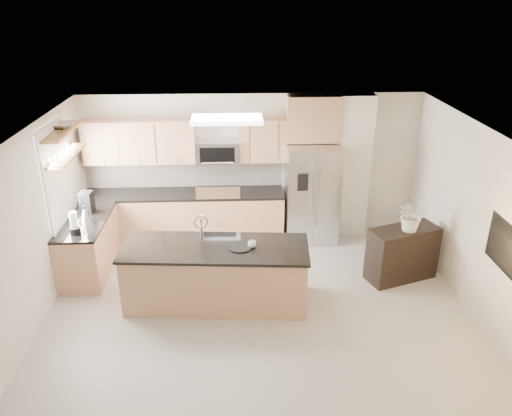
{
  "coord_description": "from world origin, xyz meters",
  "views": [
    {
      "loc": [
        -0.29,
        -5.33,
        4.26
      ],
      "look_at": [
        -0.0,
        1.3,
        1.32
      ],
      "focal_mm": 35.0,
      "sensor_mm": 36.0,
      "label": 1
    }
  ],
  "objects_px": {
    "microwave": "(218,152)",
    "platter": "(240,247)",
    "refrigerator": "(311,193)",
    "credenza": "(402,253)",
    "cup": "(252,244)",
    "kettle": "(85,215)",
    "flower_vase": "(413,207)",
    "range": "(219,215)",
    "blender": "(74,224)",
    "bowl": "(63,125)",
    "coffee_maker": "(87,203)",
    "television": "(503,252)",
    "island": "(216,274)"
  },
  "relations": [
    {
      "from": "microwave",
      "to": "platter",
      "type": "height_order",
      "value": "microwave"
    },
    {
      "from": "refrigerator",
      "to": "credenza",
      "type": "distance_m",
      "value": 1.96
    },
    {
      "from": "refrigerator",
      "to": "cup",
      "type": "xyz_separation_m",
      "value": [
        -1.14,
        -2.01,
        0.07
      ]
    },
    {
      "from": "microwave",
      "to": "cup",
      "type": "height_order",
      "value": "microwave"
    },
    {
      "from": "microwave",
      "to": "cup",
      "type": "distance_m",
      "value": 2.34
    },
    {
      "from": "kettle",
      "to": "flower_vase",
      "type": "xyz_separation_m",
      "value": [
        4.98,
        -0.37,
        0.2
      ]
    },
    {
      "from": "range",
      "to": "cup",
      "type": "distance_m",
      "value": 2.18
    },
    {
      "from": "flower_vase",
      "to": "microwave",
      "type": "bearing_deg",
      "value": 150.71
    },
    {
      "from": "microwave",
      "to": "kettle",
      "type": "distance_m",
      "value": 2.47
    },
    {
      "from": "range",
      "to": "blender",
      "type": "height_order",
      "value": "blender"
    },
    {
      "from": "range",
      "to": "kettle",
      "type": "distance_m",
      "value": 2.41
    },
    {
      "from": "kettle",
      "to": "bowl",
      "type": "bearing_deg",
      "value": 125.65
    },
    {
      "from": "refrigerator",
      "to": "coffee_maker",
      "type": "bearing_deg",
      "value": -168.98
    },
    {
      "from": "microwave",
      "to": "kettle",
      "type": "relative_size",
      "value": 2.68
    },
    {
      "from": "blender",
      "to": "bowl",
      "type": "relative_size",
      "value": 0.89
    },
    {
      "from": "credenza",
      "to": "range",
      "type": "bearing_deg",
      "value": 133.41
    },
    {
      "from": "range",
      "to": "television",
      "type": "relative_size",
      "value": 1.06
    },
    {
      "from": "kettle",
      "to": "coffee_maker",
      "type": "height_order",
      "value": "coffee_maker"
    },
    {
      "from": "island",
      "to": "cup",
      "type": "height_order",
      "value": "island"
    },
    {
      "from": "refrigerator",
      "to": "bowl",
      "type": "bearing_deg",
      "value": -168.32
    },
    {
      "from": "credenza",
      "to": "cup",
      "type": "height_order",
      "value": "cup"
    },
    {
      "from": "microwave",
      "to": "refrigerator",
      "type": "bearing_deg",
      "value": -5.86
    },
    {
      "from": "range",
      "to": "credenza",
      "type": "relative_size",
      "value": 1.05
    },
    {
      "from": "range",
      "to": "bowl",
      "type": "relative_size",
      "value": 2.83
    },
    {
      "from": "island",
      "to": "blender",
      "type": "distance_m",
      "value": 2.22
    },
    {
      "from": "range",
      "to": "cup",
      "type": "xyz_separation_m",
      "value": [
        0.52,
        -2.06,
        0.48
      ]
    },
    {
      "from": "flower_vase",
      "to": "refrigerator",
      "type": "bearing_deg",
      "value": 131.09
    },
    {
      "from": "television",
      "to": "range",
      "type": "bearing_deg",
      "value": 48.36
    },
    {
      "from": "range",
      "to": "television",
      "type": "bearing_deg",
      "value": -41.64
    },
    {
      "from": "bowl",
      "to": "range",
      "type": "bearing_deg",
      "value": 20.8
    },
    {
      "from": "platter",
      "to": "flower_vase",
      "type": "height_order",
      "value": "flower_vase"
    },
    {
      "from": "refrigerator",
      "to": "kettle",
      "type": "relative_size",
      "value": 6.27
    },
    {
      "from": "refrigerator",
      "to": "credenza",
      "type": "height_order",
      "value": "refrigerator"
    },
    {
      "from": "range",
      "to": "flower_vase",
      "type": "height_order",
      "value": "flower_vase"
    },
    {
      "from": "island",
      "to": "cup",
      "type": "bearing_deg",
      "value": 1.05
    },
    {
      "from": "cup",
      "to": "flower_vase",
      "type": "xyz_separation_m",
      "value": [
        2.44,
        0.52,
        0.29
      ]
    },
    {
      "from": "cup",
      "to": "coffee_maker",
      "type": "xyz_separation_m",
      "value": [
        -2.62,
        1.28,
        0.13
      ]
    },
    {
      "from": "coffee_maker",
      "to": "bowl",
      "type": "relative_size",
      "value": 0.87
    },
    {
      "from": "blender",
      "to": "microwave",
      "type": "bearing_deg",
      "value": 38.89
    },
    {
      "from": "microwave",
      "to": "blender",
      "type": "height_order",
      "value": "microwave"
    },
    {
      "from": "television",
      "to": "microwave",
      "type": "bearing_deg",
      "value": 47.25
    },
    {
      "from": "microwave",
      "to": "credenza",
      "type": "relative_size",
      "value": 0.7
    },
    {
      "from": "bowl",
      "to": "coffee_maker",
      "type": "bearing_deg",
      "value": 26.44
    },
    {
      "from": "cup",
      "to": "coffee_maker",
      "type": "bearing_deg",
      "value": 153.9
    },
    {
      "from": "refrigerator",
      "to": "television",
      "type": "height_order",
      "value": "refrigerator"
    },
    {
      "from": "microwave",
      "to": "television",
      "type": "distance_m",
      "value": 4.79
    },
    {
      "from": "microwave",
      "to": "kettle",
      "type": "xyz_separation_m",
      "value": [
        -2.02,
        -1.29,
        -0.58
      ]
    },
    {
      "from": "refrigerator",
      "to": "bowl",
      "type": "relative_size",
      "value": 4.42
    },
    {
      "from": "range",
      "to": "flower_vase",
      "type": "bearing_deg",
      "value": -27.43
    },
    {
      "from": "range",
      "to": "microwave",
      "type": "xyz_separation_m",
      "value": [
        0.0,
        0.12,
        1.16
      ]
    }
  ]
}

